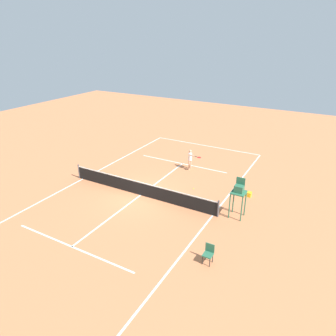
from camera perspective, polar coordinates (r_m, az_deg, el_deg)
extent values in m
plane|color=#D37A4C|center=(20.41, -5.09, -5.01)|extent=(60.00, 60.00, 0.00)
cube|color=white|center=(29.47, 7.09, 4.11)|extent=(10.12, 0.10, 0.01)
cube|color=white|center=(18.39, 8.27, -8.65)|extent=(0.10, 22.28, 0.01)
cube|color=white|center=(23.37, -15.45, -1.94)|extent=(0.10, 22.28, 0.01)
cube|color=white|center=(25.18, 2.69, 0.82)|extent=(7.59, 0.10, 0.01)
cube|color=white|center=(16.54, -17.34, -13.70)|extent=(7.59, 0.10, 0.01)
cube|color=white|center=(20.41, -5.09, -5.00)|extent=(0.10, 12.26, 0.01)
cylinder|color=#4C4C51|center=(18.03, 9.26, -7.44)|extent=(0.10, 0.10, 1.07)
cylinder|color=#4C4C51|center=(23.35, -16.12, -0.61)|extent=(0.10, 0.10, 1.07)
cube|color=black|center=(20.19, -5.14, -3.87)|extent=(10.72, 0.03, 0.91)
cube|color=white|center=(19.98, -5.18, -2.66)|extent=(10.72, 0.04, 0.06)
cylinder|color=#D8A884|center=(24.13, 4.19, 0.69)|extent=(0.12, 0.12, 0.75)
cylinder|color=#D8A884|center=(23.98, 3.92, 0.55)|extent=(0.12, 0.12, 0.75)
cylinder|color=white|center=(23.81, 4.10, 2.10)|extent=(0.28, 0.28, 0.58)
sphere|color=#D8A884|center=(23.64, 4.14, 3.14)|extent=(0.21, 0.21, 0.21)
cylinder|color=#D8A884|center=(23.94, 4.36, 2.29)|extent=(0.09, 0.09, 0.52)
cylinder|color=#D8A884|center=(23.45, 4.38, 2.33)|extent=(0.53, 0.17, 0.09)
cylinder|color=black|center=(23.25, 5.18, 2.12)|extent=(0.26, 0.08, 0.04)
ellipsoid|color=red|center=(23.10, 5.77, 1.95)|extent=(0.36, 0.33, 0.04)
sphere|color=#CCE033|center=(21.15, 4.74, -3.81)|extent=(0.07, 0.07, 0.07)
cylinder|color=#2D6B4C|center=(17.77, 13.44, -7.41)|extent=(0.07, 0.07, 1.55)
cylinder|color=#2D6B4C|center=(17.93, 11.29, -6.90)|extent=(0.07, 0.07, 1.55)
cylinder|color=#2D6B4C|center=(18.36, 14.07, -6.40)|extent=(0.07, 0.07, 1.55)
cylinder|color=#2D6B4C|center=(18.52, 11.99, -5.92)|extent=(0.07, 0.07, 1.55)
cube|color=#2D6B4C|center=(17.76, 12.93, -4.40)|extent=(0.80, 0.80, 0.06)
cube|color=#2D6B4C|center=(17.65, 12.99, -3.74)|extent=(0.50, 0.44, 0.40)
cube|color=#2D6B4C|center=(17.67, 13.29, -2.47)|extent=(0.50, 0.06, 0.50)
cylinder|color=#262626|center=(14.70, 7.71, -16.96)|extent=(0.04, 0.04, 0.45)
cylinder|color=#262626|center=(14.80, 6.39, -16.57)|extent=(0.04, 0.04, 0.45)
cylinder|color=#262626|center=(14.96, 8.24, -16.17)|extent=(0.04, 0.04, 0.45)
cylinder|color=#262626|center=(15.05, 6.94, -15.80)|extent=(0.04, 0.04, 0.45)
cube|color=#2D6B4C|center=(14.71, 7.37, -15.61)|extent=(0.44, 0.44, 0.06)
cube|color=#2D6B4C|center=(14.72, 7.76, -14.37)|extent=(0.44, 0.04, 0.44)
cube|color=yellow|center=(20.84, 14.11, -4.57)|extent=(0.76, 0.32, 0.30)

